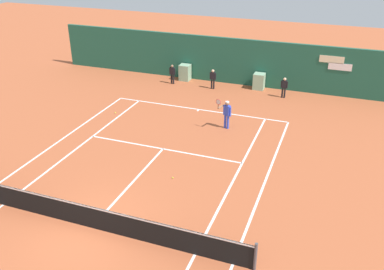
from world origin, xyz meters
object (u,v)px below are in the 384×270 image
at_px(ball_kid_centre_post, 213,78).
at_px(ball_kid_left_post, 172,73).
at_px(ball_kid_right_post, 284,86).
at_px(tennis_ball_mid_court, 115,113).
at_px(player_on_baseline, 226,112).
at_px(tennis_ball_by_sideline, 173,178).

bearing_deg(ball_kid_centre_post, ball_kid_left_post, 1.25).
height_order(ball_kid_right_post, tennis_ball_mid_court, ball_kid_right_post).
bearing_deg(player_on_baseline, tennis_ball_mid_court, 19.98).
relative_size(ball_kid_left_post, tennis_ball_by_sideline, 20.00).
bearing_deg(ball_kid_right_post, ball_kid_left_post, 1.28).
bearing_deg(ball_kid_centre_post, tennis_ball_mid_court, 56.88).
distance_m(ball_kid_centre_post, tennis_ball_mid_court, 7.26).
bearing_deg(player_on_baseline, ball_kid_right_post, -93.45).
bearing_deg(ball_kid_right_post, tennis_ball_mid_court, 35.35).
bearing_deg(tennis_ball_by_sideline, player_on_baseline, 82.50).
bearing_deg(ball_kid_centre_post, tennis_ball_by_sideline, 100.40).
xyz_separation_m(player_on_baseline, ball_kid_left_post, (-5.51, 5.66, -0.16)).
bearing_deg(ball_kid_left_post, player_on_baseline, 140.50).
distance_m(player_on_baseline, ball_kid_right_post, 6.07).
distance_m(ball_kid_right_post, ball_kid_centre_post, 4.74).
relative_size(ball_kid_left_post, ball_kid_centre_post, 1.01).
relative_size(ball_kid_centre_post, tennis_ball_by_sideline, 19.79).
distance_m(player_on_baseline, ball_kid_left_post, 7.90).
distance_m(ball_kid_left_post, tennis_ball_by_sideline, 12.32).
xyz_separation_m(ball_kid_left_post, ball_kid_centre_post, (2.93, 0.00, -0.01)).
height_order(player_on_baseline, ball_kid_left_post, player_on_baseline).
bearing_deg(ball_kid_left_post, ball_kid_right_post, -173.70).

